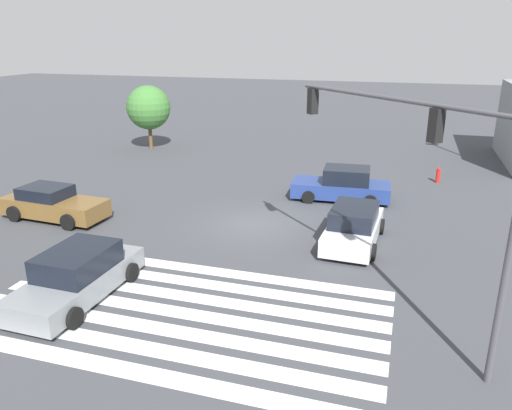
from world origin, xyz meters
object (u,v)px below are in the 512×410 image
at_px(traffic_signal_mast, 428,165).
at_px(fire_hydrant, 438,175).
at_px(car_1, 354,226).
at_px(car_2, 77,276).
at_px(car_4, 53,204).
at_px(tree_corner_a, 149,108).
at_px(car_0, 342,185).

bearing_deg(traffic_signal_mast, fire_hydrant, -49.72).
xyz_separation_m(car_1, fire_hydrant, (3.55, 10.05, -0.29)).
xyz_separation_m(traffic_signal_mast, car_2, (-10.00, -1.16, -4.02)).
bearing_deg(car_4, fire_hydrant, 37.35).
xyz_separation_m(traffic_signal_mast, car_4, (-15.42, 4.60, -4.06)).
distance_m(car_1, car_4, 13.22).
height_order(car_4, fire_hydrant, car_4).
xyz_separation_m(traffic_signal_mast, fire_hydrant, (1.30, 15.74, -4.32)).
distance_m(car_1, car_2, 10.35).
distance_m(car_2, fire_hydrant, 20.34).
xyz_separation_m(car_4, tree_corner_a, (-2.77, 14.19, 2.30)).
bearing_deg(car_4, traffic_signal_mast, -12.94).
relative_size(traffic_signal_mast, car_0, 1.32).
bearing_deg(fire_hydrant, car_4, -146.33).
height_order(traffic_signal_mast, car_0, traffic_signal_mast).
height_order(car_0, tree_corner_a, tree_corner_a).
distance_m(car_4, fire_hydrant, 20.09).
bearing_deg(fire_hydrant, car_1, -109.46).
bearing_deg(car_4, car_1, 8.43).
relative_size(car_1, car_4, 0.93).
relative_size(traffic_signal_mast, fire_hydrant, 7.54).
height_order(traffic_signal_mast, car_4, traffic_signal_mast).
distance_m(car_0, fire_hydrant, 6.61).
bearing_deg(car_2, car_4, -135.44).
bearing_deg(car_0, tree_corner_a, -31.15).
bearing_deg(car_4, car_2, -43.11).
distance_m(car_1, tree_corner_a, 20.75).
xyz_separation_m(car_0, fire_hydrant, (4.72, 4.61, -0.31)).
relative_size(car_0, car_2, 1.01).
height_order(traffic_signal_mast, tree_corner_a, traffic_signal_mast).
bearing_deg(car_1, car_2, 134.16).
bearing_deg(tree_corner_a, car_2, -67.70).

